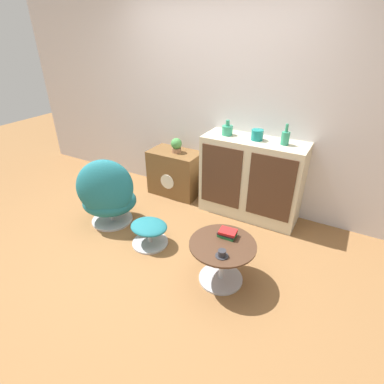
% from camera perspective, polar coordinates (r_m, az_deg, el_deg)
% --- Properties ---
extents(ground_plane, '(12.00, 12.00, 0.00)m').
position_cam_1_polar(ground_plane, '(3.24, -7.47, -11.72)').
color(ground_plane, olive).
extents(wall_back, '(6.40, 0.06, 2.60)m').
position_cam_1_polar(wall_back, '(3.84, 5.10, 16.84)').
color(wall_back, silver).
rests_on(wall_back, ground_plane).
extents(sideboard, '(1.19, 0.45, 0.98)m').
position_cam_1_polar(sideboard, '(3.68, 11.14, 2.50)').
color(sideboard, beige).
rests_on(sideboard, ground_plane).
extents(tv_console, '(0.70, 0.42, 0.62)m').
position_cam_1_polar(tv_console, '(4.19, -3.21, 3.69)').
color(tv_console, brown).
rests_on(tv_console, ground_plane).
extents(egg_chair, '(0.85, 0.83, 0.86)m').
position_cam_1_polar(egg_chair, '(3.60, -15.80, -0.57)').
color(egg_chair, '#B7B7BC').
rests_on(egg_chair, ground_plane).
extents(ottoman, '(0.41, 0.39, 0.27)m').
position_cam_1_polar(ottoman, '(3.28, -8.17, -7.15)').
color(ottoman, '#B7B7BC').
rests_on(ottoman, ground_plane).
extents(coffee_table, '(0.60, 0.60, 0.42)m').
position_cam_1_polar(coffee_table, '(2.78, 5.72, -12.22)').
color(coffee_table, '#B7B7BC').
rests_on(coffee_table, ground_plane).
extents(vase_leftmost, '(0.13, 0.13, 0.18)m').
position_cam_1_polar(vase_leftmost, '(3.59, 6.75, 11.67)').
color(vase_leftmost, '#2D8E6B').
rests_on(vase_leftmost, sideboard).
extents(vase_inner_left, '(0.13, 0.13, 0.12)m').
position_cam_1_polar(vase_inner_left, '(3.47, 12.31, 10.59)').
color(vase_inner_left, '#147A75').
rests_on(vase_inner_left, sideboard).
extents(vase_inner_right, '(0.09, 0.09, 0.23)m').
position_cam_1_polar(vase_inner_right, '(3.40, 17.35, 9.86)').
color(vase_inner_right, '#2D8E6B').
rests_on(vase_inner_right, sideboard).
extents(potted_plant, '(0.15, 0.15, 0.19)m').
position_cam_1_polar(potted_plant, '(4.02, -2.99, 8.92)').
color(potted_plant, '#996B4C').
rests_on(potted_plant, tv_console).
extents(teacup, '(0.11, 0.11, 0.06)m').
position_cam_1_polar(teacup, '(2.54, 5.72, -11.63)').
color(teacup, '#2D2D33').
rests_on(teacup, coffee_table).
extents(book_stack, '(0.17, 0.13, 0.06)m').
position_cam_1_polar(book_stack, '(2.76, 6.75, -7.81)').
color(book_stack, '#237038').
rests_on(book_stack, coffee_table).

